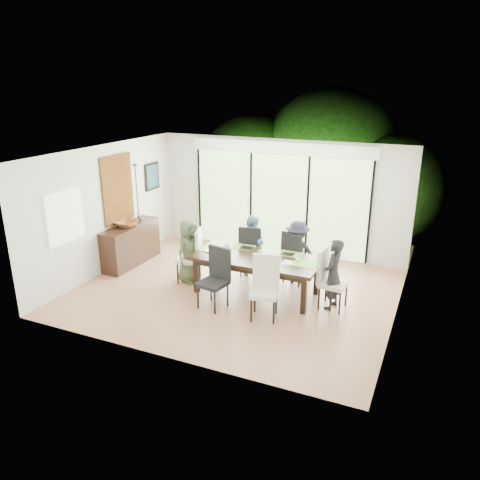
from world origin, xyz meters
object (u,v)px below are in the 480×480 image
at_px(person_right_end, 333,274).
at_px(cup_b, 262,257).
at_px(chair_far_left, 252,249).
at_px(vase, 260,253).
at_px(table_top, 257,258).
at_px(chair_near_right, 264,289).
at_px(cup_c, 299,259).
at_px(chair_far_right, 297,256).
at_px(person_far_right, 297,252).
at_px(sideboard, 131,244).
at_px(person_far_left, 252,245).
at_px(chair_near_left, 212,279).
at_px(cup_a, 227,247).
at_px(bowl, 127,224).
at_px(person_left_end, 189,251).
at_px(laptop, 214,251).
at_px(chair_left_end, 188,255).
at_px(chair_right_end, 334,280).

distance_m(person_right_end, cup_b, 1.34).
height_order(chair_far_left, vase, chair_far_left).
relative_size(table_top, chair_near_right, 2.18).
bearing_deg(table_top, vase, 45.00).
bearing_deg(cup_c, chair_far_right, 108.43).
height_order(person_far_right, sideboard, person_far_right).
bearing_deg(person_far_left, vase, 124.08).
bearing_deg(person_far_right, person_far_left, -10.59).
bearing_deg(person_far_right, chair_near_left, 47.71).
height_order(table_top, person_far_right, person_far_right).
bearing_deg(person_right_end, cup_a, -86.16).
height_order(chair_far_right, bowl, chair_far_right).
distance_m(person_left_end, laptop, 0.65).
bearing_deg(sideboard, table_top, -5.63).
distance_m(person_far_left, laptop, 1.02).
height_order(chair_near_right, cup_a, chair_near_right).
bearing_deg(table_top, cup_c, 7.13).
distance_m(chair_far_right, cup_a, 1.45).
bearing_deg(person_right_end, sideboard, -86.06).
distance_m(chair_left_end, cup_b, 1.67).
relative_size(vase, bowl, 0.25).
height_order(person_far_right, cup_b, person_far_right).
bearing_deg(laptop, chair_near_left, -96.89).
height_order(chair_far_left, person_far_right, person_far_right).
bearing_deg(person_left_end, cup_a, -65.79).
bearing_deg(person_far_right, person_left_end, 11.65).
relative_size(chair_far_left, person_right_end, 0.85).
xyz_separation_m(cup_b, bowl, (-3.31, 0.31, 0.16)).
xyz_separation_m(chair_far_right, vase, (-0.50, -0.80, 0.26)).
bearing_deg(person_far_right, chair_right_end, 128.27).
bearing_deg(person_far_right, bowl, -1.14).
relative_size(chair_far_right, cup_a, 8.87).
bearing_deg(person_far_right, sideboard, -2.65).
height_order(chair_left_end, chair_near_right, same).
height_order(vase, cup_c, vase).
height_order(person_left_end, laptop, person_left_end).
height_order(person_far_left, laptop, person_far_left).
distance_m(cup_b, sideboard, 3.36).
xyz_separation_m(person_far_right, sideboard, (-3.71, -0.52, -0.20)).
height_order(cup_c, bowl, bowl).
relative_size(chair_near_left, sideboard, 0.69).
bearing_deg(chair_left_end, chair_right_end, 71.95).
height_order(person_far_right, bowl, person_far_right).
bearing_deg(table_top, person_far_right, 56.47).
bearing_deg(person_left_end, chair_far_left, -37.14).
bearing_deg(bowl, laptop, -7.68).
bearing_deg(chair_left_end, cup_b, 68.48).
bearing_deg(cup_a, laptop, -120.96).
xyz_separation_m(chair_far_left, sideboard, (-2.71, -0.54, -0.11)).
distance_m(table_top, cup_b, 0.20).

